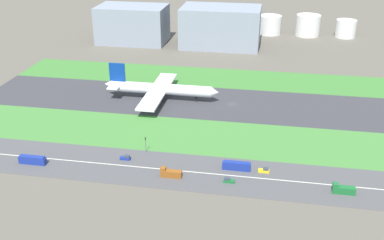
# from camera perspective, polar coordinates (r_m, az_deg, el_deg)

# --- Properties ---
(ground_plane) EXTENTS (800.00, 800.00, 0.00)m
(ground_plane) POSITION_cam_1_polar(r_m,az_deg,el_deg) (247.67, 5.07, 2.00)
(ground_plane) COLOR #5B564C
(runway) EXTENTS (280.00, 46.00, 0.10)m
(runway) POSITION_cam_1_polar(r_m,az_deg,el_deg) (247.65, 5.07, 2.02)
(runway) COLOR #38383D
(runway) RESTS_ON ground_plane
(grass_median_north) EXTENTS (280.00, 36.00, 0.10)m
(grass_median_north) POSITION_cam_1_polar(r_m,az_deg,el_deg) (285.74, 5.85, 5.19)
(grass_median_north) COLOR #3D7A33
(grass_median_north) RESTS_ON ground_plane
(grass_median_south) EXTENTS (280.00, 36.00, 0.10)m
(grass_median_south) POSITION_cam_1_polar(r_m,az_deg,el_deg) (210.65, 4.03, -2.29)
(grass_median_south) COLOR #427F38
(grass_median_south) RESTS_ON ground_plane
(highway) EXTENTS (280.00, 28.00, 0.10)m
(highway) POSITION_cam_1_polar(r_m,az_deg,el_deg) (182.97, 2.92, -6.85)
(highway) COLOR #4C4C4F
(highway) RESTS_ON ground_plane
(highway_centerline) EXTENTS (266.00, 0.50, 0.01)m
(highway_centerline) POSITION_cam_1_polar(r_m,az_deg,el_deg) (182.94, 2.92, -6.83)
(highway_centerline) COLOR silver
(highway_centerline) RESTS_ON highway
(airliner) EXTENTS (65.00, 56.00, 19.70)m
(airliner) POSITION_cam_1_polar(r_m,az_deg,el_deg) (251.66, -4.27, 3.95)
(airliner) COLOR white
(airliner) RESTS_ON runway
(car_3) EXTENTS (4.40, 1.80, 2.00)m
(car_3) POSITION_cam_1_polar(r_m,az_deg,el_deg) (185.92, 9.13, -6.29)
(car_3) COLOR yellow
(car_3) RESTS_ON highway
(truck_1) EXTENTS (8.40, 2.50, 4.00)m
(truck_1) POSITION_cam_1_polar(r_m,az_deg,el_deg) (180.43, -2.73, -6.74)
(truck_1) COLOR brown
(truck_1) RESTS_ON highway
(bus_0) EXTENTS (11.60, 2.50, 3.50)m
(bus_0) POSITION_cam_1_polar(r_m,az_deg,el_deg) (185.69, 5.64, -5.79)
(bus_0) COLOR navy
(bus_0) RESTS_ON highway
(car_0) EXTENTS (4.40, 1.80, 2.00)m
(car_0) POSITION_cam_1_polar(r_m,az_deg,el_deg) (177.81, 4.64, -7.61)
(car_0) COLOR #19662D
(car_0) RESTS_ON highway
(bus_1) EXTENTS (11.60, 2.50, 3.50)m
(bus_1) POSITION_cam_1_polar(r_m,az_deg,el_deg) (200.32, -19.50, -4.78)
(bus_1) COLOR navy
(bus_1) RESTS_ON highway
(car_2) EXTENTS (4.40, 1.80, 2.00)m
(car_2) POSITION_cam_1_polar(r_m,az_deg,el_deg) (194.35, -8.37, -4.74)
(car_2) COLOR navy
(car_2) RESTS_ON highway
(truck_0) EXTENTS (8.40, 2.50, 4.00)m
(truck_0) POSITION_cam_1_polar(r_m,az_deg,el_deg) (179.74, 18.55, -8.33)
(truck_0) COLOR #19662D
(truck_0) RESTS_ON highway
(traffic_light) EXTENTS (0.36, 0.50, 7.20)m
(traffic_light) POSITION_cam_1_polar(r_m,az_deg,el_deg) (197.57, -5.88, -2.95)
(traffic_light) COLOR #4C4C51
(traffic_light) RESTS_ON highway
(terminal_building) EXTENTS (53.42, 33.08, 28.54)m
(terminal_building) POSITION_cam_1_polar(r_m,az_deg,el_deg) (367.27, -7.52, 11.92)
(terminal_building) COLOR gray
(terminal_building) RESTS_ON ground_plane
(hangar_building) EXTENTS (59.57, 36.29, 30.08)m
(hangar_building) POSITION_cam_1_polar(r_m,az_deg,el_deg) (352.96, 3.64, 11.67)
(hangar_building) COLOR gray
(hangar_building) RESTS_ON ground_plane
(fuel_tank_west) EXTENTS (18.96, 18.96, 15.50)m
(fuel_tank_west) POSITION_cam_1_polar(r_m,az_deg,el_deg) (396.41, 9.81, 11.78)
(fuel_tank_west) COLOR silver
(fuel_tank_west) RESTS_ON ground_plane
(fuel_tank_centre) EXTENTS (19.94, 19.94, 17.22)m
(fuel_tank_centre) POSITION_cam_1_polar(r_m,az_deg,el_deg) (397.39, 14.43, 11.52)
(fuel_tank_centre) COLOR silver
(fuel_tank_centre) RESTS_ON ground_plane
(fuel_tank_east) EXTENTS (16.53, 16.53, 14.22)m
(fuel_tank_east) POSITION_cam_1_polar(r_m,az_deg,el_deg) (401.26, 18.85, 10.88)
(fuel_tank_east) COLOR silver
(fuel_tank_east) RESTS_ON ground_plane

